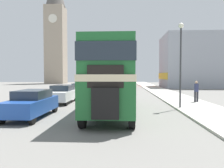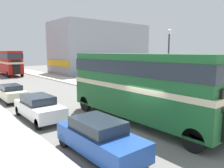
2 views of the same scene
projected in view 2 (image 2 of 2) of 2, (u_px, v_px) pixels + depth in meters
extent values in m
plane|color=slate|center=(151.00, 131.00, 11.84)|extent=(120.00, 120.00, 0.00)
cube|color=#B7B2A8|center=(211.00, 110.00, 16.06)|extent=(3.50, 120.00, 0.12)
cube|color=#1E602D|center=(138.00, 101.00, 13.23)|extent=(2.49, 10.44, 1.61)
cube|color=beige|center=(139.00, 86.00, 13.09)|extent=(2.52, 10.50, 0.29)
cube|color=#1E602D|center=(139.00, 69.00, 12.94)|extent=(2.44, 10.24, 1.75)
cube|color=#232D38|center=(139.00, 67.00, 12.93)|extent=(2.52, 10.34, 0.79)
cylinder|color=black|center=(194.00, 140.00, 9.31)|extent=(0.28, 1.08, 1.08)
cylinder|color=black|center=(218.00, 129.00, 10.70)|extent=(0.28, 1.08, 1.08)
cylinder|color=black|center=(85.00, 104.00, 15.91)|extent=(0.28, 1.08, 1.08)
cylinder|color=black|center=(109.00, 99.00, 17.29)|extent=(0.28, 1.08, 1.08)
cube|color=#B2140F|center=(8.00, 68.00, 40.46)|extent=(2.49, 10.87, 1.72)
cube|color=beige|center=(7.00, 62.00, 40.31)|extent=(2.52, 10.93, 0.31)
cube|color=#B2140F|center=(7.00, 56.00, 40.15)|extent=(2.44, 10.66, 1.87)
cube|color=#232D38|center=(7.00, 56.00, 40.14)|extent=(2.52, 10.77, 0.84)
cube|color=black|center=(17.00, 70.00, 36.23)|extent=(1.12, 0.20, 1.37)
cube|color=black|center=(16.00, 63.00, 36.17)|extent=(1.50, 0.12, 1.00)
cylinder|color=black|center=(8.00, 74.00, 36.38)|extent=(0.28, 1.08, 1.08)
cylinder|color=black|center=(22.00, 74.00, 37.77)|extent=(0.28, 1.08, 1.08)
cylinder|color=black|center=(8.00, 70.00, 44.69)|extent=(0.28, 1.08, 1.08)
cube|color=#1E479E|center=(100.00, 140.00, 8.96)|extent=(1.73, 4.37, 0.77)
cube|color=#232D38|center=(97.00, 125.00, 9.00)|extent=(1.52, 2.27, 0.48)
cylinder|color=black|center=(144.00, 159.00, 8.16)|extent=(0.20, 0.64, 0.64)
cylinder|color=black|center=(64.00, 140.00, 9.87)|extent=(0.20, 0.64, 0.64)
cylinder|color=black|center=(92.00, 132.00, 10.82)|extent=(0.20, 0.64, 0.64)
cube|color=white|center=(39.00, 109.00, 13.84)|extent=(1.76, 4.48, 0.76)
cube|color=#232D38|center=(38.00, 99.00, 13.89)|extent=(1.55, 2.33, 0.47)
cylinder|color=black|center=(38.00, 124.00, 12.03)|extent=(0.20, 0.64, 0.64)
cylinder|color=black|center=(64.00, 119.00, 13.01)|extent=(0.20, 0.64, 0.64)
cylinder|color=black|center=(18.00, 111.00, 14.77)|extent=(0.20, 0.64, 0.64)
cylinder|color=black|center=(41.00, 107.00, 15.75)|extent=(0.20, 0.64, 0.64)
cube|color=beige|center=(12.00, 94.00, 19.03)|extent=(1.66, 3.96, 0.71)
cube|color=#232D38|center=(11.00, 87.00, 19.07)|extent=(1.46, 2.06, 0.42)
cylinder|color=black|center=(8.00, 102.00, 17.45)|extent=(0.20, 0.64, 0.64)
cylinder|color=black|center=(26.00, 99.00, 18.36)|extent=(0.20, 0.64, 0.64)
cylinder|color=black|center=(16.00, 94.00, 20.71)|extent=(0.20, 0.64, 0.64)
cylinder|color=#282833|center=(152.00, 90.00, 21.21)|extent=(0.16, 0.16, 0.86)
cylinder|color=#282833|center=(153.00, 90.00, 21.34)|extent=(0.16, 0.16, 0.86)
cylinder|color=navy|center=(153.00, 83.00, 21.16)|extent=(0.36, 0.36, 0.68)
sphere|color=tan|center=(153.00, 78.00, 21.10)|extent=(0.23, 0.23, 0.23)
cylinder|color=#38383D|center=(168.00, 70.00, 17.02)|extent=(0.12, 0.12, 5.50)
sphere|color=#EFEACC|center=(169.00, 32.00, 16.59)|extent=(0.36, 0.36, 0.36)
cube|color=#999EA8|center=(100.00, 48.00, 46.29)|extent=(19.77, 9.58, 10.04)
cube|color=gold|center=(57.00, 63.00, 40.47)|extent=(0.12, 9.10, 1.20)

